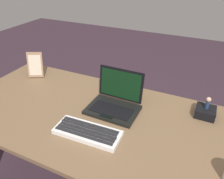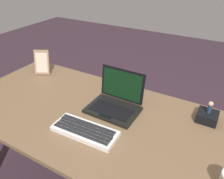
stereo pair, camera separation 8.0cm
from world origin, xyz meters
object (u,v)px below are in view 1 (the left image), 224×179
laptop_front (115,102)px  figurine (208,102)px  photo_frame (35,65)px  external_keyboard (87,132)px  figurine_stand (205,112)px

laptop_front → figurine: 0.51m
photo_frame → external_keyboard: bearing=-30.4°
figurine_stand → external_keyboard: bearing=-142.0°
photo_frame → figurine: 1.18m
figurine_stand → figurine: (0.00, 0.00, 0.07)m
external_keyboard → photo_frame: photo_frame is taller
laptop_front → external_keyboard: bearing=-98.1°
figurine → figurine_stand: bearing=0.0°
figurine → laptop_front: bearing=-162.9°
laptop_front → figurine: laptop_front is taller
external_keyboard → figurine: size_ratio=4.81×
external_keyboard → photo_frame: 0.77m
laptop_front → external_keyboard: size_ratio=0.86×
photo_frame → figurine_stand: 1.18m
photo_frame → figurine_stand: bearing=1.2°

